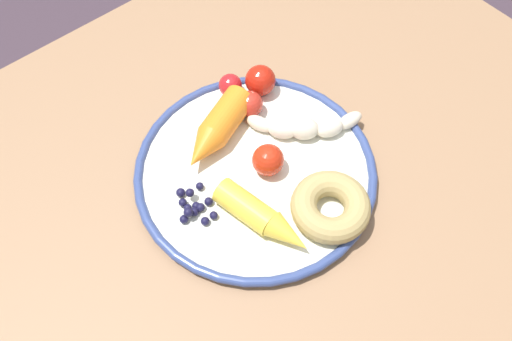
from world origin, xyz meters
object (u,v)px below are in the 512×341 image
(carrot_yellow, at_px, (262,219))
(blueberry_pile, at_px, (194,206))
(donut, at_px, (330,207))
(banana, at_px, (306,127))
(tomato_mid, at_px, (250,104))
(carrot_orange, at_px, (217,130))
(tomato_far, at_px, (260,80))
(tomato_near, at_px, (268,160))
(tomato_extra, at_px, (230,85))
(plate, at_px, (256,172))
(dining_table, at_px, (237,224))

(carrot_yellow, bearing_deg, blueberry_pile, 124.93)
(carrot_yellow, xyz_separation_m, donut, (0.07, -0.04, -0.00))
(banana, height_order, tomato_mid, tomato_mid)
(carrot_orange, xyz_separation_m, tomato_far, (0.10, 0.03, 0.00))
(tomato_near, height_order, tomato_far, tomato_far)
(carrot_orange, bearing_deg, tomato_extra, 38.45)
(banana, bearing_deg, plate, -178.20)
(carrot_yellow, bearing_deg, tomato_extra, 61.48)
(carrot_yellow, xyz_separation_m, tomato_mid, (0.10, 0.14, 0.00))
(dining_table, height_order, tomato_far, tomato_far)
(tomato_mid, distance_m, tomato_far, 0.04)
(banana, distance_m, carrot_orange, 0.12)
(carrot_orange, distance_m, tomato_near, 0.08)
(tomato_mid, bearing_deg, tomato_extra, 88.48)
(donut, relative_size, tomato_extra, 2.98)
(blueberry_pile, height_order, tomato_far, tomato_far)
(plate, distance_m, blueberry_pile, 0.09)
(donut, bearing_deg, tomato_extra, 83.11)
(dining_table, bearing_deg, tomato_near, -10.12)
(dining_table, bearing_deg, banana, 0.80)
(blueberry_pile, xyz_separation_m, tomato_mid, (0.15, 0.07, 0.01))
(banana, xyz_separation_m, donut, (-0.06, -0.11, 0.00))
(banana, relative_size, tomato_extra, 4.05)
(banana, xyz_separation_m, tomato_mid, (-0.03, 0.08, 0.01))
(tomato_near, height_order, tomato_extra, tomato_near)
(tomato_near, bearing_deg, dining_table, 169.88)
(dining_table, relative_size, plate, 3.41)
(blueberry_pile, bearing_deg, dining_table, -5.31)
(donut, relative_size, tomato_mid, 2.71)
(dining_table, xyz_separation_m, blueberry_pile, (-0.06, 0.01, 0.12))
(blueberry_pile, bearing_deg, carrot_yellow, -55.07)
(banana, relative_size, carrot_orange, 0.99)
(blueberry_pile, xyz_separation_m, tomato_far, (0.19, 0.09, 0.01))
(blueberry_pile, bearing_deg, plate, -3.97)
(carrot_yellow, height_order, tomato_far, tomato_far)
(carrot_yellow, distance_m, tomato_far, 0.21)
(plate, distance_m, tomato_mid, 0.10)
(tomato_mid, relative_size, tomato_extra, 1.10)
(banana, relative_size, blueberry_pile, 2.11)
(dining_table, bearing_deg, donut, -58.82)
(plate, bearing_deg, blueberry_pile, 176.03)
(carrot_orange, height_order, tomato_mid, carrot_orange)
(carrot_orange, height_order, tomato_extra, carrot_orange)
(dining_table, bearing_deg, plate, -1.73)
(carrot_orange, relative_size, donut, 1.37)
(dining_table, relative_size, tomato_mid, 29.79)
(tomato_near, bearing_deg, donut, -80.97)
(carrot_yellow, height_order, tomato_mid, tomato_mid)
(banana, height_order, carrot_yellow, carrot_yellow)
(tomato_far, bearing_deg, banana, -91.35)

